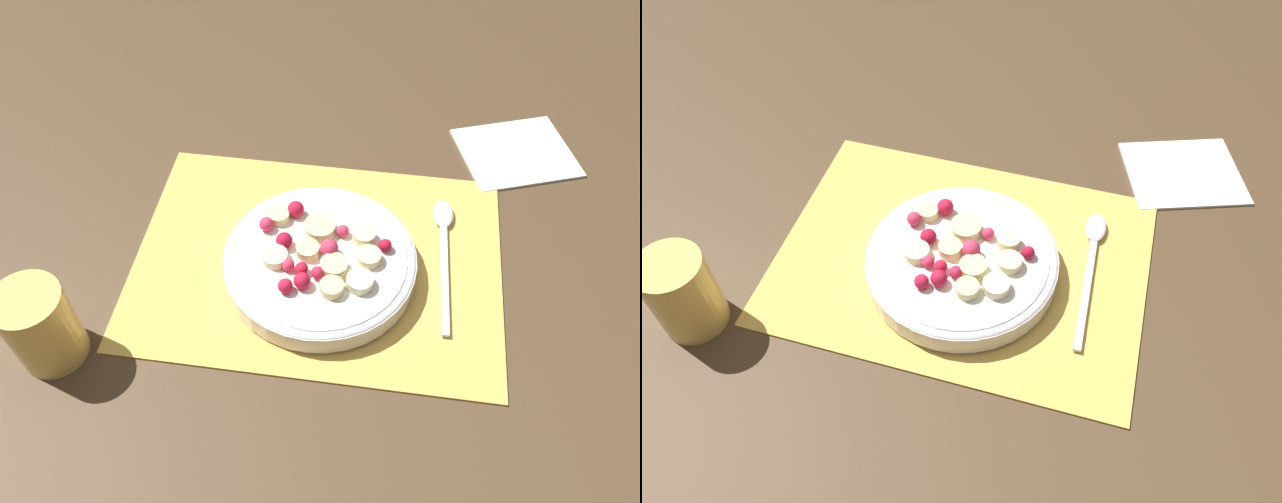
# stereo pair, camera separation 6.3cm
# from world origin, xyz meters

# --- Properties ---
(ground_plane) EXTENTS (3.00, 3.00, 0.00)m
(ground_plane) POSITION_xyz_m (0.00, 0.00, 0.00)
(ground_plane) COLOR #4C3823
(placemat) EXTENTS (0.45, 0.33, 0.01)m
(placemat) POSITION_xyz_m (0.00, 0.00, 0.00)
(placemat) COLOR #E0B251
(placemat) RESTS_ON ground_plane
(fruit_bowl) EXTENTS (0.23, 0.23, 0.05)m
(fruit_bowl) POSITION_xyz_m (-0.01, 0.02, 0.02)
(fruit_bowl) COLOR white
(fruit_bowl) RESTS_ON placemat
(spoon) EXTENTS (0.03, 0.21, 0.01)m
(spoon) POSITION_xyz_m (-0.15, -0.05, 0.01)
(spoon) COLOR silver
(spoon) RESTS_ON placemat
(drinking_glass) EXTENTS (0.07, 0.07, 0.10)m
(drinking_glass) POSITION_xyz_m (0.27, 0.16, 0.05)
(drinking_glass) COLOR #F4CC66
(drinking_glass) RESTS_ON ground_plane
(napkin) EXTENTS (0.19, 0.17, 0.01)m
(napkin) POSITION_xyz_m (-0.25, -0.23, 0.00)
(napkin) COLOR white
(napkin) RESTS_ON ground_plane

